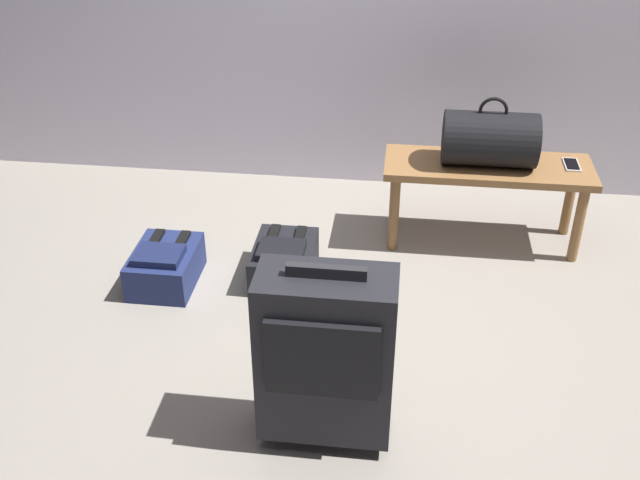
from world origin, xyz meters
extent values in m
plane|color=gray|center=(0.00, 0.00, 0.00)|extent=(6.60, 6.60, 0.00)
cube|color=olive|center=(0.49, 0.94, 0.41)|extent=(1.00, 0.36, 0.04)
cylinder|color=olive|center=(0.05, 0.81, 0.20)|extent=(0.05, 0.05, 0.40)
cylinder|color=olive|center=(0.93, 0.81, 0.20)|extent=(0.05, 0.05, 0.40)
cylinder|color=olive|center=(0.05, 1.07, 0.20)|extent=(0.05, 0.05, 0.40)
cylinder|color=olive|center=(0.93, 1.07, 0.20)|extent=(0.05, 0.05, 0.40)
cylinder|color=black|center=(0.48, 0.94, 0.56)|extent=(0.44, 0.26, 0.26)
torus|color=black|center=(0.48, 0.94, 0.70)|extent=(0.14, 0.02, 0.14)
cube|color=silver|center=(0.89, 0.98, 0.44)|extent=(0.07, 0.14, 0.01)
cube|color=black|center=(0.89, 0.98, 0.44)|extent=(0.06, 0.13, 0.00)
cube|color=black|center=(-0.14, -0.47, 0.36)|extent=(0.46, 0.23, 0.62)
cube|color=black|center=(-0.14, -0.60, 0.44)|extent=(0.36, 0.02, 0.28)
cube|color=#262628|center=(-0.14, -0.47, 0.69)|extent=(0.25, 0.03, 0.04)
cylinder|color=black|center=(-0.29, -0.39, 0.03)|extent=(0.02, 0.05, 0.05)
cylinder|color=black|center=(0.02, -0.39, 0.03)|extent=(0.02, 0.05, 0.05)
cube|color=navy|center=(-0.98, 0.38, 0.09)|extent=(0.28, 0.38, 0.17)
cube|color=#182045|center=(-0.98, 0.32, 0.19)|extent=(0.21, 0.17, 0.04)
cube|color=black|center=(-1.05, 0.45, 0.18)|extent=(0.04, 0.19, 0.02)
cube|color=black|center=(-0.92, 0.45, 0.18)|extent=(0.04, 0.19, 0.02)
cube|color=black|center=(-0.44, 0.50, 0.09)|extent=(0.28, 0.38, 0.17)
cube|color=black|center=(-0.44, 0.43, 0.19)|extent=(0.21, 0.17, 0.04)
cube|color=black|center=(-0.51, 0.56, 0.18)|extent=(0.04, 0.19, 0.02)
cube|color=black|center=(-0.38, 0.56, 0.18)|extent=(0.04, 0.19, 0.02)
camera|label=1|loc=(0.08, -2.36, 1.97)|focal=41.45mm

